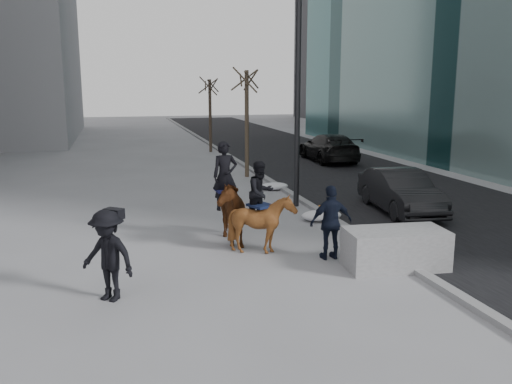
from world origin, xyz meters
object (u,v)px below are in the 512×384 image
object	(u,v)px
mounted_right	(262,217)
mounted_left	(226,205)
car_near	(400,191)
planter	(395,249)

from	to	relation	value
mounted_right	mounted_left	bearing A→B (deg)	119.89
car_near	planter	bearing A→B (deg)	-114.35
planter	mounted_right	bearing A→B (deg)	144.25
car_near	mounted_right	xyz separation A→B (m)	(-5.40, -2.97, 0.21)
mounted_right	planter	bearing A→B (deg)	-35.75
planter	mounted_right	size ratio (longest dim) A/B	0.99
planter	car_near	distance (m)	5.59
mounted_left	planter	bearing A→B (deg)	-42.74
planter	mounted_right	xyz separation A→B (m)	(-2.57, 1.85, 0.45)
car_near	mounted_right	size ratio (longest dim) A/B	1.86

